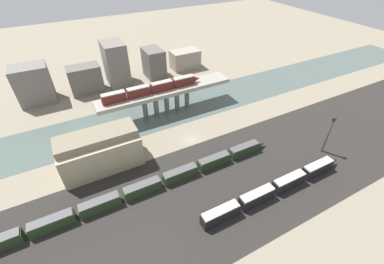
% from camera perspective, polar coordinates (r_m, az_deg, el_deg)
% --- Properties ---
extents(ground_plane, '(400.00, 400.00, 0.00)m').
position_cam_1_polar(ground_plane, '(96.18, -0.19, -1.76)').
color(ground_plane, gray).
extents(railbed_yard, '(280.00, 42.00, 0.01)m').
position_cam_1_polar(railbed_yard, '(81.63, 7.79, -11.25)').
color(railbed_yard, '#282623').
rests_on(railbed_yard, ground).
extents(river_water, '(320.00, 24.24, 0.01)m').
position_cam_1_polar(river_water, '(112.88, -5.54, 4.71)').
color(river_water, '#4C5B56').
rests_on(river_water, ground).
extents(bridge, '(57.48, 8.86, 10.53)m').
position_cam_1_polar(bridge, '(108.42, -5.81, 8.57)').
color(bridge, gray).
rests_on(bridge, ground).
extents(train_on_bridge, '(41.75, 2.90, 3.74)m').
position_cam_1_polar(train_on_bridge, '(105.11, -8.65, 9.60)').
color(train_on_bridge, '#5B1E19').
rests_on(train_on_bridge, bridge).
extents(train_yard_near, '(51.57, 2.88, 4.05)m').
position_cam_1_polar(train_yard_near, '(81.14, 18.25, -11.66)').
color(train_yard_near, black).
rests_on(train_yard_near, ground).
extents(train_yard_mid, '(89.01, 2.96, 3.61)m').
position_cam_1_polar(train_yard_mid, '(78.88, -9.90, -11.87)').
color(train_yard_mid, '#23381E').
rests_on(train_yard_mid, ground).
extents(warehouse_building, '(24.89, 12.55, 12.94)m').
position_cam_1_polar(warehouse_building, '(87.54, -19.77, -3.90)').
color(warehouse_building, tan).
rests_on(warehouse_building, ground).
extents(signal_tower, '(1.00, 0.74, 14.16)m').
position_cam_1_polar(signal_tower, '(98.33, 27.95, -0.57)').
color(signal_tower, '#4C4C51').
rests_on(signal_tower, ground).
extents(city_block_far_left, '(14.66, 11.20, 17.03)m').
position_cam_1_polar(city_block_far_left, '(134.99, -31.75, 8.99)').
color(city_block_far_left, slate).
rests_on(city_block_far_left, ground).
extents(city_block_left, '(14.79, 9.02, 12.85)m').
position_cam_1_polar(city_block_left, '(134.64, -22.58, 10.79)').
color(city_block_left, '#605B56').
rests_on(city_block_left, ground).
extents(city_block_center, '(10.01, 14.89, 20.85)m').
position_cam_1_polar(city_block_center, '(136.71, -16.61, 14.38)').
color(city_block_center, slate).
rests_on(city_block_center, ground).
extents(city_block_right, '(9.08, 13.24, 14.95)m').
position_cam_1_polar(city_block_right, '(140.77, -8.47, 14.88)').
color(city_block_right, '#605B56').
rests_on(city_block_right, ground).
extents(city_block_far_right, '(15.74, 9.63, 10.00)m').
position_cam_1_polar(city_block_far_right, '(151.02, -1.57, 15.85)').
color(city_block_far_right, gray).
rests_on(city_block_far_right, ground).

